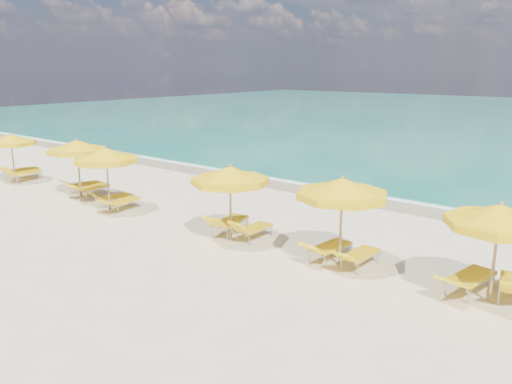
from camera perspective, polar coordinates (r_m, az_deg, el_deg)
The scene contains 22 objects.
ground_plane at distance 16.65m, azimuth -3.22°, elevation -5.00°, with size 120.00×120.00×0.00m, color beige.
wet_sand_band at distance 22.49m, azimuth 9.38°, elevation -0.09°, with size 120.00×2.60×0.01m, color tan.
foam_line at distance 23.17m, azimuth 10.35°, elevation 0.29°, with size 120.00×1.20×0.03m, color white.
whitecap_near at distance 33.57m, azimuth 8.47°, elevation 4.63°, with size 14.00×0.36×0.05m, color white.
umbrella_1 at distance 26.86m, azimuth -26.24°, elevation 5.35°, with size 2.81×2.81×2.37m.
umbrella_2 at distance 22.55m, azimuth -19.80°, elevation 4.86°, with size 3.17×3.17×2.51m.
umbrella_3 at distance 19.87m, azimuth -16.77°, elevation 3.98°, with size 2.97×2.97×2.53m.
umbrella_4 at distance 15.59m, azimuth -2.98°, elevation 1.85°, with size 2.56×2.56×2.51m.
umbrella_5 at distance 13.80m, azimuth 9.83°, elevation 0.32°, with size 2.58×2.58×2.58m.
umbrella_6 at distance 12.69m, azimuth 26.07°, elevation -2.58°, with size 2.90×2.90×2.48m.
lounger_1_left at distance 27.79m, azimuth -25.24°, elevation 1.95°, with size 0.69×2.03×0.75m.
lounger_1_right at distance 26.89m, azimuth -24.95°, elevation 1.64°, with size 0.94×2.00×0.94m.
lounger_2_left at distance 23.63m, azimuth -19.02°, elevation 0.52°, with size 0.75×1.78×0.70m.
lounger_2_right at distance 22.69m, azimuth -18.17°, elevation 0.09°, with size 0.77×1.92×0.73m.
lounger_3_left at distance 20.96m, azimuth -15.86°, elevation -0.92°, with size 0.82×1.75×0.69m.
lounger_3_right at distance 20.12m, azimuth -14.96°, elevation -1.45°, with size 0.82×1.87×0.68m.
lounger_4_left at distance 16.79m, azimuth -3.08°, elevation -3.95°, with size 1.02×2.07×0.89m.
lounger_4_right at distance 16.25m, azimuth -0.30°, elevation -4.66°, with size 0.60×1.69×0.82m.
lounger_5_left at distance 14.72m, azimuth 8.33°, elevation -6.82°, with size 0.80×1.90×0.77m.
lounger_5_right at distance 14.35m, azimuth 11.69°, elevation -7.57°, with size 0.67×1.81×0.74m.
lounger_6_left at distance 13.59m, azimuth 23.18°, elevation -9.62°, with size 1.01×2.12×0.75m.
lounger_6_right at distance 13.74m, azimuth 27.22°, elevation -9.89°, with size 0.92×1.87×0.81m.
Camera 1 is at (10.49, -11.73, 5.45)m, focal length 35.00 mm.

